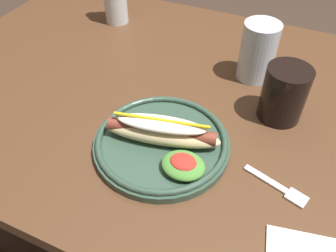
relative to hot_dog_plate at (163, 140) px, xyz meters
name	(u,v)px	position (x,y,z in m)	size (l,w,h in m)	color
ground_plane	(196,251)	(0.05, 0.18, -0.76)	(8.00, 8.00, 0.00)	#3D2D23
dining_table	(212,131)	(0.05, 0.18, -0.11)	(1.48, 0.85, 0.74)	#51331E
hot_dog_plate	(163,140)	(0.00, 0.00, 0.00)	(0.27, 0.27, 0.08)	#334C3D
fork	(280,188)	(0.23, 0.00, -0.02)	(0.12, 0.05, 0.00)	silver
soda_cup	(284,94)	(0.19, 0.19, 0.04)	(0.09, 0.09, 0.12)	black
water_cup	(258,52)	(0.10, 0.31, 0.05)	(0.08, 0.08, 0.14)	silver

